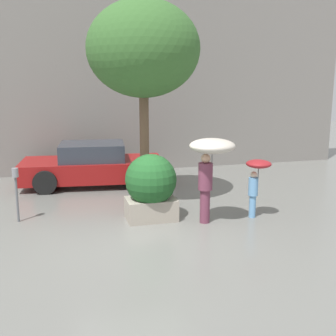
{
  "coord_description": "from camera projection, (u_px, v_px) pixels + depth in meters",
  "views": [
    {
      "loc": [
        -1.44,
        -7.94,
        3.13
      ],
      "look_at": [
        1.11,
        1.6,
        1.05
      ],
      "focal_mm": 45.0,
      "sensor_mm": 36.0,
      "label": 1
    }
  ],
  "objects": [
    {
      "name": "person_adult",
      "position": [
        210.0,
        156.0,
        9.06
      ],
      "size": [
        0.99,
        0.99,
        1.9
      ],
      "rotation": [
        0.0,
        0.0,
        -0.66
      ],
      "color": "brown",
      "rests_on": "ground"
    },
    {
      "name": "building_facade",
      "position": [
        98.0,
        83.0,
        14.04
      ],
      "size": [
        18.0,
        0.3,
        6.0
      ],
      "color": "gray",
      "rests_on": "ground"
    },
    {
      "name": "planter_box",
      "position": [
        151.0,
        186.0,
        9.47
      ],
      "size": [
        1.16,
        1.16,
        1.51
      ],
      "color": "#9E9384",
      "rests_on": "ground"
    },
    {
      "name": "street_tree",
      "position": [
        143.0,
        50.0,
        10.17
      ],
      "size": [
        2.76,
        2.76,
        5.03
      ],
      "color": "brown",
      "rests_on": "ground"
    },
    {
      "name": "parking_meter",
      "position": [
        16.0,
        183.0,
        9.28
      ],
      "size": [
        0.14,
        0.14,
        1.23
      ],
      "color": "#595B60",
      "rests_on": "ground"
    },
    {
      "name": "ground_plane",
      "position": [
        135.0,
        237.0,
        8.52
      ],
      "size": [
        40.0,
        40.0,
        0.0
      ],
      "primitive_type": "plane",
      "color": "slate"
    },
    {
      "name": "parked_car_near",
      "position": [
        93.0,
        165.0,
        12.69
      ],
      "size": [
        4.35,
        2.38,
        1.27
      ],
      "rotation": [
        0.0,
        0.0,
        1.46
      ],
      "color": "maroon",
      "rests_on": "ground"
    },
    {
      "name": "person_child",
      "position": [
        257.0,
        175.0,
        9.55
      ],
      "size": [
        0.57,
        0.57,
        1.36
      ],
      "rotation": [
        0.0,
        0.0,
        -0.48
      ],
      "color": "#669ED1",
      "rests_on": "ground"
    }
  ]
}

